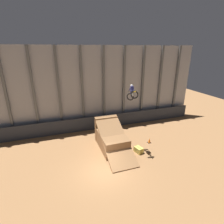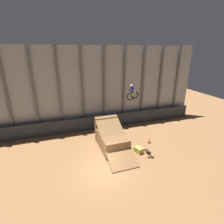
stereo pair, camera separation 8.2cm
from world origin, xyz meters
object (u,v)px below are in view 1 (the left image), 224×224
Objects in this scene: dirt_ramp at (111,138)px; traffic_cone_near_ramp at (149,140)px; rider_bike_solo at (132,93)px; hay_bale_trackside at (139,150)px.

dirt_ramp is 10.80× the size of traffic_cone_near_ramp.
hay_bale_trackside is (0.66, -0.69, -5.83)m from rider_bike_solo.
dirt_ramp is 3.55× the size of rider_bike_solo.
rider_bike_solo is at bearing 133.61° from hay_bale_trackside.
rider_bike_solo is 5.91m from hay_bale_trackside.
traffic_cone_near_ramp is 0.57× the size of hay_bale_trackside.
dirt_ramp is at bearing 139.31° from hay_bale_trackside.
dirt_ramp is 3.11m from hay_bale_trackside.
hay_bale_trackside is (2.30, -1.97, -0.71)m from dirt_ramp.
dirt_ramp is at bearing 171.54° from traffic_cone_near_ramp.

